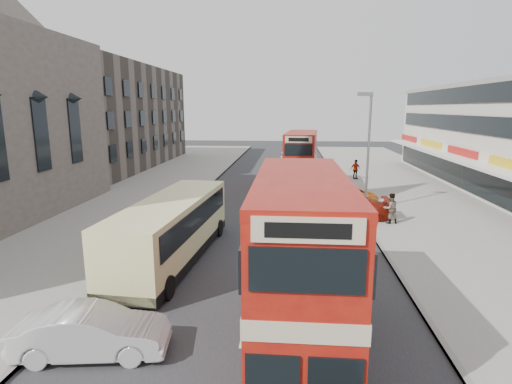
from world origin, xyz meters
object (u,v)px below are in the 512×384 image
at_px(pedestrian_near, 391,208).
at_px(cyclist, 329,193).
at_px(street_lamp, 368,143).
at_px(car_right_b, 342,198).
at_px(coach, 172,227).
at_px(bus_main, 300,264).
at_px(bus_second, 301,162).
at_px(car_right_a, 348,208).
at_px(pedestrian_far, 355,169).
at_px(car_left_front, 92,332).

relative_size(pedestrian_near, cyclist, 0.87).
bearing_deg(street_lamp, car_right_b, 136.90).
bearing_deg(cyclist, coach, -130.05).
height_order(bus_main, pedestrian_near, bus_main).
xyz_separation_m(bus_second, car_right_a, (2.84, -8.98, -1.84)).
height_order(bus_second, car_right_a, bus_second).
relative_size(car_right_a, cyclist, 2.38).
bearing_deg(pedestrian_far, coach, -142.05).
bearing_deg(street_lamp, pedestrian_near, -72.72).
bearing_deg(pedestrian_far, pedestrian_near, -115.48).
distance_m(bus_second, pedestrian_near, 11.45).
relative_size(coach, car_left_front, 2.40).
distance_m(bus_main, cyclist, 19.31).
relative_size(bus_main, cyclist, 4.21).
bearing_deg(bus_second, cyclist, 118.56).
xyz_separation_m(street_lamp, bus_main, (-4.80, -16.75, -2.11)).
bearing_deg(street_lamp, pedestrian_far, 84.19).
height_order(car_right_a, pedestrian_near, pedestrian_near).
xyz_separation_m(street_lamp, car_left_front, (-10.80, -17.65, -4.07)).
relative_size(bus_main, car_right_a, 1.77).
bearing_deg(pedestrian_far, bus_second, -157.45).
height_order(bus_second, car_left_front, bus_second).
relative_size(pedestrian_far, cyclist, 0.88).
distance_m(bus_main, car_right_b, 18.47).
height_order(car_left_front, car_right_a, car_right_a).
distance_m(bus_second, coach, 18.03).
relative_size(street_lamp, pedestrian_far, 4.20).
bearing_deg(pedestrian_far, cyclist, -133.11).
relative_size(car_right_a, pedestrian_near, 2.74).
distance_m(bus_main, car_left_front, 6.37).
xyz_separation_m(street_lamp, car_right_b, (-1.38, 1.29, -4.10)).
bearing_deg(pedestrian_far, bus_main, -126.10).
bearing_deg(pedestrian_far, car_right_b, -127.54).
distance_m(bus_main, car_right_a, 15.11).
xyz_separation_m(street_lamp, cyclist, (-2.24, 2.31, -3.99)).
height_order(bus_main, car_left_front, bus_main).
xyz_separation_m(car_left_front, pedestrian_near, (11.80, 14.43, 0.38)).
height_order(street_lamp, coach, street_lamp).
xyz_separation_m(car_right_a, car_right_b, (0.04, 3.43, -0.07)).
xyz_separation_m(coach, car_right_a, (9.21, 7.87, -0.86)).
height_order(street_lamp, pedestrian_far, street_lamp).
xyz_separation_m(bus_main, bus_second, (0.55, 23.58, -0.07)).
height_order(bus_main, car_right_b, bus_main).
height_order(street_lamp, pedestrian_near, street_lamp).
bearing_deg(car_right_b, bus_main, -11.85).
relative_size(coach, pedestrian_near, 5.51).
xyz_separation_m(bus_main, car_right_a, (3.38, 14.60, -1.92)).
bearing_deg(street_lamp, car_left_front, -121.45).
xyz_separation_m(bus_main, pedestrian_far, (6.10, 29.53, -1.56)).
relative_size(bus_main, car_left_front, 2.11).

